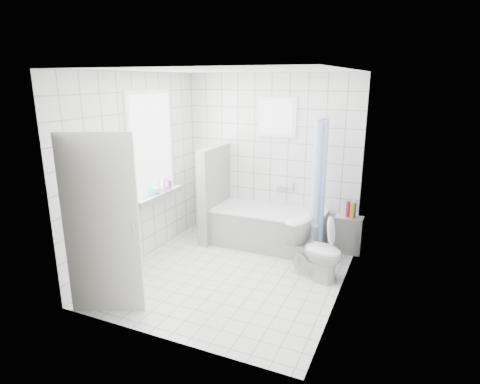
% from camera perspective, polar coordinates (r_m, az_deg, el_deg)
% --- Properties ---
extents(ground, '(3.00, 3.00, 0.00)m').
position_cam_1_polar(ground, '(5.43, -1.36, -11.68)').
color(ground, white).
rests_on(ground, ground).
extents(ceiling, '(3.00, 3.00, 0.00)m').
position_cam_1_polar(ceiling, '(4.82, -1.57, 16.92)').
color(ceiling, white).
rests_on(ceiling, ground).
extents(wall_back, '(2.80, 0.02, 2.60)m').
position_cam_1_polar(wall_back, '(6.33, 4.36, 4.76)').
color(wall_back, white).
rests_on(wall_back, ground).
extents(wall_front, '(2.80, 0.02, 2.60)m').
position_cam_1_polar(wall_front, '(3.72, -11.37, -3.40)').
color(wall_front, white).
rests_on(wall_front, ground).
extents(wall_left, '(0.02, 3.00, 2.60)m').
position_cam_1_polar(wall_left, '(5.69, -14.33, 3.08)').
color(wall_left, white).
rests_on(wall_left, ground).
extents(wall_right, '(0.02, 3.00, 2.60)m').
position_cam_1_polar(wall_right, '(4.57, 14.63, -0.02)').
color(wall_right, white).
rests_on(wall_right, ground).
extents(window_left, '(0.01, 0.90, 1.40)m').
position_cam_1_polar(window_left, '(5.85, -12.37, 6.52)').
color(window_left, white).
rests_on(window_left, wall_left).
extents(window_back, '(0.50, 0.01, 0.50)m').
position_cam_1_polar(window_back, '(6.16, 5.24, 10.55)').
color(window_back, white).
rests_on(window_back, wall_back).
extents(window_sill, '(0.18, 1.02, 0.08)m').
position_cam_1_polar(window_sill, '(5.98, -11.61, -0.51)').
color(window_sill, white).
rests_on(window_sill, wall_left).
extents(door, '(0.74, 0.37, 2.00)m').
position_cam_1_polar(door, '(4.50, -19.12, -4.67)').
color(door, silver).
rests_on(door, ground).
extents(bathtub, '(1.68, 0.77, 0.58)m').
position_cam_1_polar(bathtub, '(6.22, 4.08, -5.11)').
color(bathtub, white).
rests_on(bathtub, ground).
extents(partition_wall, '(0.15, 0.85, 1.50)m').
position_cam_1_polar(partition_wall, '(6.38, -3.66, -0.22)').
color(partition_wall, white).
rests_on(partition_wall, ground).
extents(tiled_ledge, '(0.40, 0.24, 0.55)m').
position_cam_1_polar(tiled_ledge, '(6.20, 15.12, -5.86)').
color(tiled_ledge, white).
rests_on(tiled_ledge, ground).
extents(toilet, '(0.82, 0.63, 0.74)m').
position_cam_1_polar(toilet, '(5.32, 10.73, -8.14)').
color(toilet, white).
rests_on(toilet, ground).
extents(curtain_rod, '(0.02, 0.80, 0.02)m').
position_cam_1_polar(curtain_rod, '(5.60, 11.98, 10.28)').
color(curtain_rod, silver).
rests_on(curtain_rod, wall_back).
extents(shower_curtain, '(0.14, 0.48, 1.78)m').
position_cam_1_polar(shower_curtain, '(5.63, 11.18, 1.03)').
color(shower_curtain, '#547EF7').
rests_on(shower_curtain, curtain_rod).
extents(tub_faucet, '(0.18, 0.06, 0.06)m').
position_cam_1_polar(tub_faucet, '(6.32, 6.06, 0.52)').
color(tub_faucet, silver).
rests_on(tub_faucet, wall_back).
extents(sill_bottles, '(0.13, 0.51, 0.27)m').
position_cam_1_polar(sill_bottles, '(5.99, -11.26, 0.96)').
color(sill_bottles, '#38FFF6').
rests_on(sill_bottles, window_sill).
extents(ledge_bottles, '(0.14, 0.15, 0.24)m').
position_cam_1_polar(ledge_bottles, '(6.05, 15.54, -2.49)').
color(ledge_bottles, blue).
rests_on(ledge_bottles, tiled_ledge).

